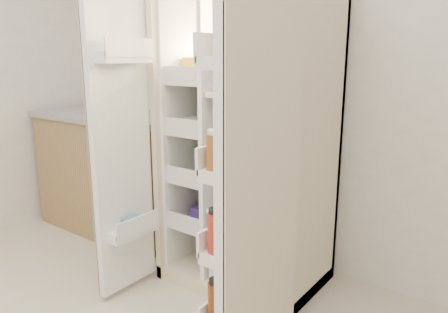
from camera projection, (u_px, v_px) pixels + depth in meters
The scene contains 5 objects.
wall_back at pixel (276, 65), 2.80m from camera, with size 4.00×0.02×2.70m, color white.
refrigerator at pixel (254, 166), 2.63m from camera, with size 0.92×0.70×1.80m.
freezer_door at pixel (121, 148), 2.43m from camera, with size 0.15×0.40×1.72m.
fridge_door at pixel (257, 186), 1.79m from camera, with size 0.17×0.58×1.72m.
kitchen_counter at pixel (118, 171), 3.48m from camera, with size 1.33×0.71×0.97m.
Camera 1 is at (1.44, -0.50, 1.40)m, focal length 34.00 mm.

